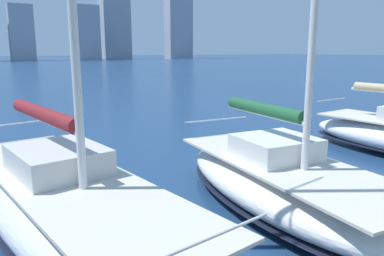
% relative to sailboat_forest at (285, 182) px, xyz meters
% --- Properties ---
extents(sailboat_forest, '(3.52, 7.89, 11.13)m').
position_rel_sailboat_forest_xyz_m(sailboat_forest, '(0.00, 0.00, 0.00)').
color(sailboat_forest, white).
rests_on(sailboat_forest, ground).
extents(sailboat_maroon, '(4.36, 9.84, 11.88)m').
position_rel_sailboat_forest_xyz_m(sailboat_maroon, '(4.87, -1.24, 0.04)').
color(sailboat_maroon, silver).
rests_on(sailboat_maroon, ground).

